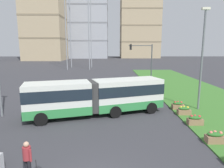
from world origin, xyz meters
name	(u,v)px	position (x,y,z in m)	size (l,w,h in m)	color
articulated_bus	(97,96)	(-0.41, 9.78, 1.65)	(11.96, 5.88, 3.00)	silver
pedestrian_crossing	(27,157)	(-2.90, 1.15, 1.00)	(0.51, 0.36, 1.74)	black
flower_planter_1	(215,137)	(7.14, 4.31, 0.43)	(1.10, 0.56, 0.74)	#937051
flower_planter_2	(195,120)	(7.14, 7.23, 0.43)	(1.10, 0.56, 0.74)	#937051
flower_planter_3	(184,110)	(7.14, 9.53, 0.43)	(1.10, 0.56, 0.74)	#937051
flower_planter_4	(178,105)	(7.14, 11.10, 0.43)	(1.10, 0.56, 0.74)	#937051
traffic_light_far_right	(144,58)	(5.67, 22.00, 4.27)	(3.45, 0.28, 6.28)	#474C51
streetlight_median	(202,56)	(9.04, 11.07, 5.05)	(0.70, 0.28, 9.21)	slate
apartment_tower_west	(43,7)	(-30.00, 89.02, 24.17)	(17.95, 16.19, 48.30)	tan
apartment_tower_westcentre	(89,25)	(-11.48, 110.99, 18.57)	(21.16, 19.61, 37.09)	#9EA3AD
apartment_tower_centre	(139,20)	(17.60, 113.36, 21.90)	(22.03, 19.31, 43.76)	tan
transmission_pylon	(78,6)	(-7.92, 49.64, 16.84)	(9.00, 6.24, 30.83)	gray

